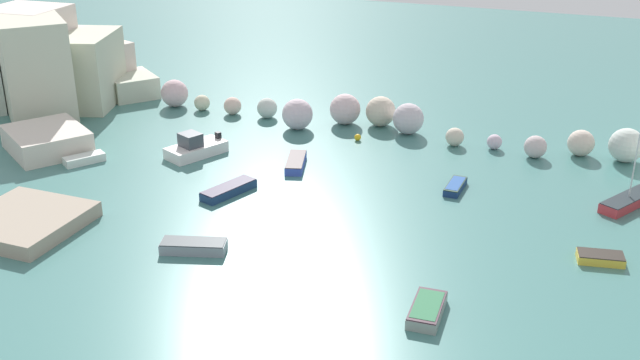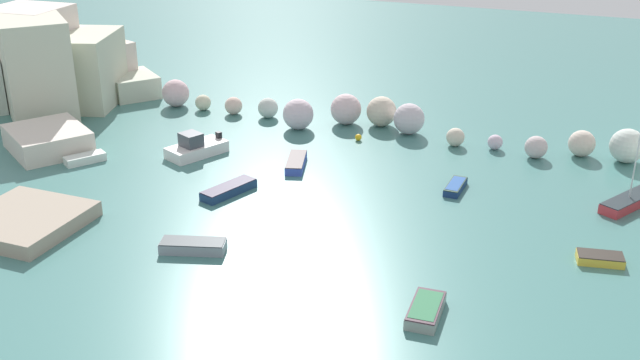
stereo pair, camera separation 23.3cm
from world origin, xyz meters
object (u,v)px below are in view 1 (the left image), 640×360
object	(u,v)px
moored_boat_1	(195,148)
moored_boat_2	(427,310)
moored_boat_10	(455,186)
moored_boat_0	(628,201)
channel_buoy	(358,137)
moored_boat_6	(296,163)
moored_boat_5	(84,159)
moored_boat_4	(69,220)
stone_dock	(24,222)
moored_boat_3	(194,246)
moored_boat_8	(229,190)
moored_boat_9	(600,258)

from	to	relation	value
moored_boat_1	moored_boat_2	world-z (taller)	moored_boat_1
moored_boat_10	moored_boat_0	bearing A→B (deg)	99.78
channel_buoy	moored_boat_2	bearing A→B (deg)	-63.28
moored_boat_6	moored_boat_2	bearing A→B (deg)	24.38
moored_boat_2	moored_boat_5	world-z (taller)	moored_boat_2
channel_buoy	moored_boat_0	world-z (taller)	moored_boat_0
moored_boat_0	moored_boat_10	bearing A→B (deg)	-52.35
moored_boat_4	moored_boat_6	bearing A→B (deg)	-24.79
moored_boat_0	moored_boat_1	xyz separation A→B (m)	(-32.30, -2.54, 0.27)
moored_boat_2	moored_boat_5	distance (m)	32.02
stone_dock	channel_buoy	size ratio (longest dim) A/B	12.34
moored_boat_2	moored_boat_3	bearing A→B (deg)	-99.12
moored_boat_10	moored_boat_8	bearing A→B (deg)	-64.29
moored_boat_0	moored_boat_9	size ratio (longest dim) A/B	1.83
moored_boat_0	moored_boat_2	bearing A→B (deg)	1.94
moored_boat_4	moored_boat_8	size ratio (longest dim) A/B	0.97
moored_boat_1	moored_boat_2	bearing A→B (deg)	79.73
moored_boat_1	moored_boat_6	world-z (taller)	moored_boat_1
stone_dock	channel_buoy	xyz separation A→B (m)	(14.57, 23.33, -0.21)
stone_dock	moored_boat_4	xyz separation A→B (m)	(2.28, 1.47, -0.15)
channel_buoy	moored_boat_1	distance (m)	13.56
moored_boat_3	moored_boat_10	world-z (taller)	moored_boat_3
moored_boat_1	moored_boat_10	distance (m)	20.77
moored_boat_2	moored_boat_8	bearing A→B (deg)	-123.47
moored_boat_9	moored_boat_3	bearing A→B (deg)	7.99
moored_boat_8	moored_boat_10	world-z (taller)	moored_boat_8
moored_boat_5	moored_boat_10	distance (m)	28.52
stone_dock	moored_boat_9	distance (m)	35.72
moored_boat_1	moored_boat_4	bearing A→B (deg)	18.50
stone_dock	moored_boat_8	bearing A→B (deg)	44.96
stone_dock	moored_boat_1	xyz separation A→B (m)	(3.64, 15.32, 0.15)
moored_boat_8	moored_boat_10	size ratio (longest dim) A/B	1.47
moored_boat_9	moored_boat_8	bearing A→B (deg)	-11.98
stone_dock	moored_boat_5	distance (m)	11.33
moored_boat_1	moored_boat_0	bearing A→B (deg)	118.60
moored_boat_1	moored_boat_8	xyz separation A→B (m)	(5.99, -5.70, -0.32)
moored_boat_10	moored_boat_1	bearing A→B (deg)	-85.90
moored_boat_2	moored_boat_3	xyz separation A→B (m)	(-14.81, 1.59, 0.00)
moored_boat_1	moored_boat_8	size ratio (longest dim) A/B	1.16
moored_boat_3	moored_boat_6	distance (m)	14.80
moored_boat_0	moored_boat_3	size ratio (longest dim) A/B	1.25
moored_boat_0	moored_boat_5	bearing A→B (deg)	-50.28
moored_boat_1	moored_boat_3	bearing A→B (deg)	53.84
stone_dock	moored_boat_0	distance (m)	40.13
stone_dock	moored_boat_10	world-z (taller)	stone_dock
moored_boat_0	moored_boat_3	distance (m)	29.40
moored_boat_2	moored_boat_5	bearing A→B (deg)	-113.14
stone_dock	moored_boat_1	world-z (taller)	moored_boat_1
moored_boat_1	moored_boat_6	xyz separation A→B (m)	(8.38, 0.78, -0.32)
moored_boat_4	moored_boat_0	bearing A→B (deg)	-55.18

